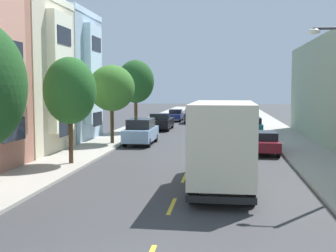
{
  "coord_description": "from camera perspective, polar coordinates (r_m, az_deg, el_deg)",
  "views": [
    {
      "loc": [
        1.79,
        -8.03,
        4.19
      ],
      "look_at": [
        -2.82,
        27.86,
        1.04
      ],
      "focal_mm": 46.34,
      "sensor_mm": 36.0,
      "label": 1
    }
  ],
  "objects": [
    {
      "name": "ground_plane",
      "position": [
        38.31,
        4.59,
        -1.32
      ],
      "size": [
        160.0,
        160.0,
        0.0
      ],
      "primitive_type": "plane",
      "color": "#38383A"
    },
    {
      "name": "sidewalk_left",
      "position": [
        37.34,
        -6.51,
        -1.39
      ],
      "size": [
        3.2,
        120.0,
        0.14
      ],
      "primitive_type": "cube",
      "color": "#A39E93",
      "rests_on": "ground_plane"
    },
    {
      "name": "sidewalk_right",
      "position": [
        36.66,
        15.6,
        -1.66
      ],
      "size": [
        3.2,
        120.0,
        0.14
      ],
      "primitive_type": "cube",
      "color": "#A39E93",
      "rests_on": "ground_plane"
    },
    {
      "name": "lane_centerline_dashes",
      "position": [
        32.85,
        4.13,
        -2.36
      ],
      "size": [
        0.14,
        47.2,
        0.01
      ],
      "color": "yellow",
      "rests_on": "ground_plane"
    },
    {
      "name": "townhouse_fourth_powder_blue",
      "position": [
        37.22,
        -19.09,
        5.83
      ],
      "size": [
        12.81,
        6.74,
        10.24
      ],
      "color": "#9EB7CC",
      "rests_on": "ground_plane"
    },
    {
      "name": "street_tree_second",
      "position": [
        23.88,
        -12.79,
        4.53
      ],
      "size": [
        2.82,
        2.82,
        5.73
      ],
      "color": "#47331E",
      "rests_on": "sidewalk_left"
    },
    {
      "name": "street_tree_third",
      "position": [
        32.27,
        -7.42,
        4.95
      ],
      "size": [
        3.4,
        3.4,
        5.77
      ],
      "color": "#47331E",
      "rests_on": "sidewalk_left"
    },
    {
      "name": "street_tree_farthest",
      "position": [
        40.83,
        -4.28,
        5.83
      ],
      "size": [
        3.47,
        3.47,
        6.69
      ],
      "color": "#47331E",
      "rests_on": "sidewalk_left"
    },
    {
      "name": "delivery_box_truck",
      "position": [
        18.22,
        7.28,
        -1.88
      ],
      "size": [
        2.51,
        8.05,
        3.63
      ],
      "color": "beige",
      "rests_on": "ground_plane"
    },
    {
      "name": "parked_wagon_teal",
      "position": [
        41.32,
        10.93,
        0.19
      ],
      "size": [
        1.85,
        4.71,
        1.5
      ],
      "color": "#195B60",
      "rests_on": "ground_plane"
    },
    {
      "name": "parked_suv_sky",
      "position": [
        32.41,
        -3.58,
        -0.7
      ],
      "size": [
        1.95,
        4.8,
        1.93
      ],
      "color": "#7A9EC6",
      "rests_on": "ground_plane"
    },
    {
      "name": "parked_sedan_white",
      "position": [
        57.03,
        9.8,
        1.44
      ],
      "size": [
        1.86,
        4.52,
        1.43
      ],
      "color": "silver",
      "rests_on": "ground_plane"
    },
    {
      "name": "parked_pickup_black",
      "position": [
        43.61,
        -0.9,
        0.55
      ],
      "size": [
        2.01,
        5.3,
        1.73
      ],
      "color": "black",
      "rests_on": "ground_plane"
    },
    {
      "name": "parked_sedan_burgundy",
      "position": [
        28.55,
        12.45,
        -2.06
      ],
      "size": [
        1.85,
        4.52,
        1.43
      ],
      "color": "maroon",
      "rests_on": "ground_plane"
    },
    {
      "name": "parked_hatchback_navy",
      "position": [
        55.19,
        0.98,
        1.41
      ],
      "size": [
        1.81,
        4.03,
        1.5
      ],
      "color": "navy",
      "rests_on": "ground_plane"
    },
    {
      "name": "moving_charcoal_sedan",
      "position": [
        52.49,
        3.38,
        1.47
      ],
      "size": [
        1.95,
        4.8,
        1.93
      ],
      "color": "#333338",
      "rests_on": "ground_plane"
    }
  ]
}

